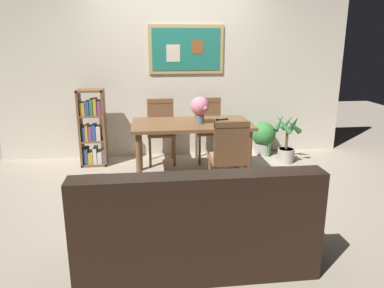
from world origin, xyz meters
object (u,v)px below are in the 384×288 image
object	(u,v)px
dining_chair_far_right	(209,124)
bookshelf	(93,131)
tv_remote	(222,119)
dining_chair_near_right	(229,153)
leather_couch	(194,227)
flower_vase	(200,107)
potted_ivy	(263,137)
potted_palm	(286,142)
dining_table	(192,130)
dining_chair_far_left	(161,126)

from	to	relation	value
dining_chair_far_right	bookshelf	bearing A→B (deg)	-178.30
tv_remote	dining_chair_near_right	bearing A→B (deg)	-96.01
leather_couch	flower_vase	distance (m)	2.02
potted_ivy	flower_vase	world-z (taller)	flower_vase
dining_chair_near_right	bookshelf	distance (m)	2.17
dining_chair_far_right	flower_vase	bearing A→B (deg)	-107.74
bookshelf	potted_palm	distance (m)	2.78
dining_chair_near_right	potted_ivy	xyz separation A→B (m)	(0.90, 1.59, -0.25)
leather_couch	flower_vase	world-z (taller)	flower_vase
dining_chair_far_right	potted_palm	size ratio (longest dim) A/B	1.26
dining_table	potted_palm	xyz separation A→B (m)	(1.44, 0.43, -0.32)
dining_chair_near_right	leather_couch	xyz separation A→B (m)	(-0.54, -1.19, -0.23)
dining_chair_far_left	potted_ivy	bearing A→B (deg)	5.01
leather_couch	potted_palm	world-z (taller)	leather_couch
bookshelf	potted_palm	size ratio (longest dim) A/B	1.49
dining_chair_far_left	flower_vase	bearing A→B (deg)	-58.14
flower_vase	tv_remote	xyz separation A→B (m)	(0.32, 0.16, -0.19)
dining_chair_near_right	dining_chair_far_left	size ratio (longest dim) A/B	1.00
dining_chair_far_left	potted_ivy	xyz separation A→B (m)	(1.59, 0.14, -0.25)
dining_table	dining_chair_near_right	xyz separation A→B (m)	(0.32, -0.75, -0.09)
leather_couch	potted_palm	bearing A→B (deg)	55.03
dining_chair_near_right	bookshelf	world-z (taller)	bookshelf
dining_chair_far_left	potted_palm	world-z (taller)	dining_chair_far_left
bookshelf	potted_ivy	bearing A→B (deg)	3.90
dining_chair_far_right	leather_couch	distance (m)	2.72
dining_table	tv_remote	distance (m)	0.44
dining_chair_far_left	bookshelf	size ratio (longest dim) A/B	0.84
potted_ivy	flower_vase	size ratio (longest dim) A/B	1.80
dining_chair_far_left	leather_couch	xyz separation A→B (m)	(0.14, -2.64, -0.23)
dining_chair_far_left	leather_couch	bearing A→B (deg)	-86.91
potted_ivy	leather_couch	bearing A→B (deg)	-117.45
tv_remote	dining_chair_far_left	bearing A→B (deg)	143.26
dining_chair_near_right	potted_ivy	world-z (taller)	dining_chair_near_right
dining_chair_far_left	potted_palm	distance (m)	1.83
leather_couch	dining_chair_far_right	bearing A→B (deg)	78.09
potted_palm	tv_remote	size ratio (longest dim) A/B	4.47
dining_chair_far_right	potted_palm	distance (m)	1.16
dining_chair_far_left	dining_chair_near_right	bearing A→B (deg)	-64.69
leather_couch	flower_vase	bearing A→B (deg)	80.49
dining_chair_far_right	potted_palm	bearing A→B (deg)	-14.61
bookshelf	tv_remote	bearing A→B (deg)	-17.41
dining_chair_near_right	flower_vase	size ratio (longest dim) A/B	2.71
dining_chair_far_right	bookshelf	size ratio (longest dim) A/B	0.84
dining_chair_far_left	flower_vase	distance (m)	0.95
leather_couch	potted_palm	xyz separation A→B (m)	(1.66, 2.37, -0.00)
flower_vase	bookshelf	bearing A→B (deg)	153.60
dining_chair_far_left	potted_ivy	size ratio (longest dim) A/B	1.51
leather_couch	tv_remote	distance (m)	2.19
potted_palm	dining_chair_far_left	bearing A→B (deg)	171.43
dining_chair_far_right	flower_vase	size ratio (longest dim) A/B	2.71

